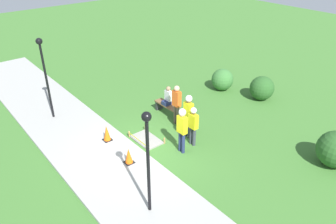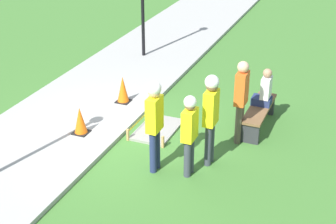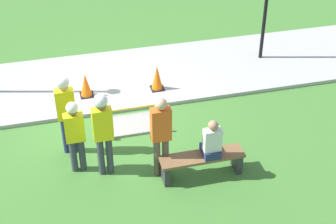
% 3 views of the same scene
% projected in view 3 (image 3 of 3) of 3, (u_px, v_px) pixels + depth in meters
% --- Properties ---
extents(ground_plane, '(60.00, 60.00, 0.00)m').
position_uv_depth(ground_plane, '(104.00, 115.00, 12.66)').
color(ground_plane, '#3D702D').
extents(sidewalk, '(28.00, 3.13, 0.10)m').
position_uv_depth(sidewalk, '(95.00, 82.00, 13.89)').
color(sidewalk, '#9E9E99').
rests_on(sidewalk, ground_plane).
extents(wet_concrete_patch, '(1.38, 0.89, 0.28)m').
position_uv_depth(wet_concrete_patch, '(133.00, 124.00, 12.28)').
color(wet_concrete_patch, gray).
rests_on(wet_concrete_patch, ground_plane).
extents(traffic_cone_near_patch, '(0.34, 0.34, 0.68)m').
position_uv_depth(traffic_cone_near_patch, '(157.00, 78.00, 13.31)').
color(traffic_cone_near_patch, black).
rests_on(traffic_cone_near_patch, sidewalk).
extents(traffic_cone_far_patch, '(0.34, 0.34, 0.63)m').
position_uv_depth(traffic_cone_far_patch, '(86.00, 85.00, 13.06)').
color(traffic_cone_far_patch, black).
rests_on(traffic_cone_far_patch, sidewalk).
extents(park_bench, '(1.76, 0.44, 0.51)m').
position_uv_depth(park_bench, '(202.00, 161.00, 10.63)').
color(park_bench, '#2D2D33').
rests_on(park_bench, ground_plane).
extents(person_seated_on_bench, '(0.36, 0.44, 0.89)m').
position_uv_depth(person_seated_on_bench, '(212.00, 142.00, 10.35)').
color(person_seated_on_bench, navy).
rests_on(person_seated_on_bench, park_bench).
extents(worker_supervisor, '(0.40, 0.28, 1.94)m').
position_uv_depth(worker_supervisor, '(103.00, 127.00, 10.23)').
color(worker_supervisor, '#383D47').
rests_on(worker_supervisor, ground_plane).
extents(worker_assistant, '(0.40, 0.25, 1.70)m').
position_uv_depth(worker_assistant, '(75.00, 131.00, 10.41)').
color(worker_assistant, '#383D47').
rests_on(worker_assistant, ground_plane).
extents(worker_trainee, '(0.40, 0.28, 1.93)m').
position_uv_depth(worker_trainee, '(66.00, 107.00, 10.84)').
color(worker_trainee, navy).
rests_on(worker_trainee, ground_plane).
extents(bystander_in_orange_shirt, '(0.40, 0.25, 1.88)m').
position_uv_depth(bystander_in_orange_shirt, '(161.00, 132.00, 10.27)').
color(bystander_in_orange_shirt, brown).
rests_on(bystander_in_orange_shirt, ground_plane).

